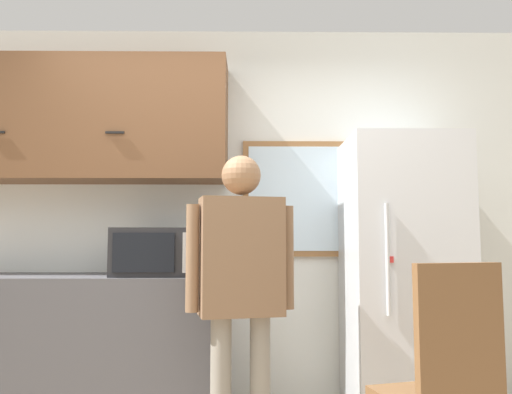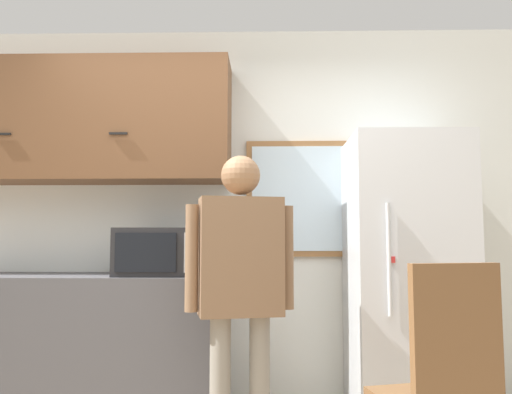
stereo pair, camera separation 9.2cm
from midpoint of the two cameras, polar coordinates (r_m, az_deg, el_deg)
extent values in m
cube|color=silver|center=(3.61, -3.98, -1.93)|extent=(6.00, 0.06, 2.70)
cube|color=#4C4C51|center=(3.58, -22.97, -15.71)|extent=(2.20, 0.60, 0.93)
cube|color=brown|center=(3.72, -21.47, 8.15)|extent=(2.20, 0.37, 0.84)
cube|color=black|center=(3.39, -16.59, 7.08)|extent=(0.12, 0.01, 0.01)
cube|color=#232326|center=(3.27, -11.98, -6.16)|extent=(0.53, 0.38, 0.30)
cube|color=black|center=(3.08, -13.57, -6.19)|extent=(0.37, 0.01, 0.23)
cube|color=#B2B2B2|center=(3.04, -8.55, -6.30)|extent=(0.07, 0.01, 0.24)
cylinder|color=gray|center=(2.79, -5.06, -21.16)|extent=(0.11, 0.11, 0.76)
cylinder|color=gray|center=(2.82, -0.52, -20.96)|extent=(0.11, 0.11, 0.76)
cube|color=brown|center=(2.69, -2.71, -6.76)|extent=(0.48, 0.31, 0.63)
sphere|color=#8C6647|center=(2.72, -2.67, 2.50)|extent=(0.21, 0.21, 0.21)
cylinder|color=brown|center=(2.66, -8.26, -6.88)|extent=(0.07, 0.07, 0.56)
cylinder|color=brown|center=(2.75, 2.65, -6.87)|extent=(0.07, 0.07, 0.56)
cube|color=silver|center=(3.35, 15.65, -9.09)|extent=(0.70, 0.69, 1.81)
cylinder|color=silver|center=(2.94, 13.94, -6.88)|extent=(0.02, 0.02, 0.63)
cube|color=red|center=(2.96, 14.24, -6.94)|extent=(0.04, 0.01, 0.04)
cube|color=red|center=(3.01, 17.01, -8.08)|extent=(0.04, 0.01, 0.04)
cube|color=brown|center=(2.27, 21.17, -14.53)|extent=(0.40, 0.14, 0.59)
cube|color=olive|center=(3.58, 3.86, -0.17)|extent=(0.76, 0.04, 0.83)
cube|color=silver|center=(3.56, 3.89, -0.14)|extent=(0.68, 0.01, 0.75)
camera|label=1|loc=(0.05, -90.94, 0.08)|focal=35.00mm
camera|label=2|loc=(0.05, 89.06, -0.08)|focal=35.00mm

